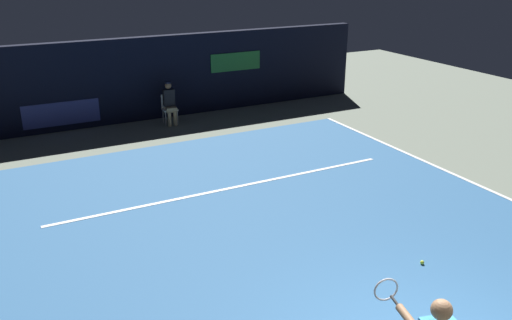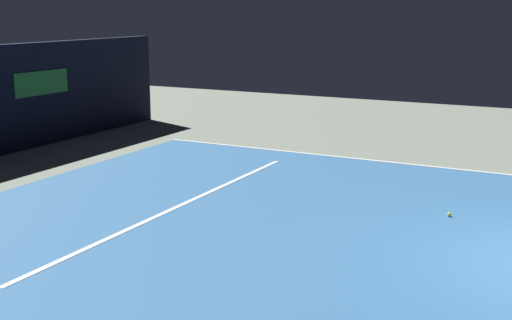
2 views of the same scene
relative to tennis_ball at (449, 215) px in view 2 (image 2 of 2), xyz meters
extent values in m
plane|color=gray|center=(-1.58, 2.47, -0.05)|extent=(30.69, 30.69, 0.00)
cube|color=#336699|center=(-1.58, 2.47, -0.04)|extent=(10.35, 10.96, 0.01)
cube|color=white|center=(3.54, 2.47, -0.03)|extent=(0.10, 10.96, 0.01)
cube|color=white|center=(-1.58, 4.39, -0.03)|extent=(8.07, 0.10, 0.01)
cube|color=#1E6B2D|center=(1.46, 10.50, 1.55)|extent=(1.80, 0.04, 0.60)
sphere|color=#CCE033|center=(0.00, 0.00, 0.00)|extent=(0.07, 0.07, 0.07)
camera|label=1|loc=(-6.14, -5.71, 4.91)|focal=37.61mm
camera|label=2|loc=(-11.16, -2.09, 3.40)|focal=47.40mm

